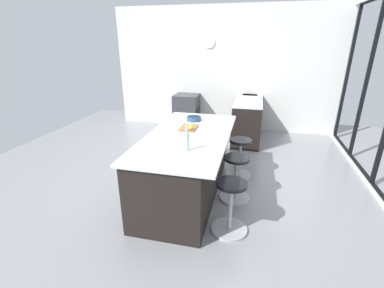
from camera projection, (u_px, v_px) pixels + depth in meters
The scene contains 12 objects.
ground_plane at pixel (194, 183), 4.33m from camera, with size 8.20×8.20×0.00m, color gray.
interior_partition_left at pixel (223, 70), 6.66m from camera, with size 0.15×5.51×2.95m.
sink_cabinet at pixel (248, 115), 6.56m from camera, with size 2.42×0.60×1.20m.
oven_range at pixel (187, 112), 6.90m from camera, with size 0.60×0.61×0.89m.
kitchen_island at pixel (186, 164), 3.92m from camera, with size 2.30×1.12×0.94m.
stool_by_window at pixel (239, 159), 4.48m from camera, with size 0.44×0.44×0.66m.
stool_middle at pixel (236, 179), 3.82m from camera, with size 0.44×0.44×0.66m.
stool_near_camera at pixel (230, 208), 3.16m from camera, with size 0.44×0.44×0.66m.
cutting_board at pixel (188, 128), 3.99m from camera, with size 0.36×0.24×0.02m, color olive.
apple_yellow at pixel (191, 127), 3.85m from camera, with size 0.09×0.09×0.09m, color gold.
water_bottle at pixel (187, 141), 3.15m from camera, with size 0.06×0.06×0.31m.
fruit_bowl at pixel (194, 118), 4.37m from camera, with size 0.24×0.24×0.07m.
Camera 1 is at (3.71, 0.86, 2.16)m, focal length 25.05 mm.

